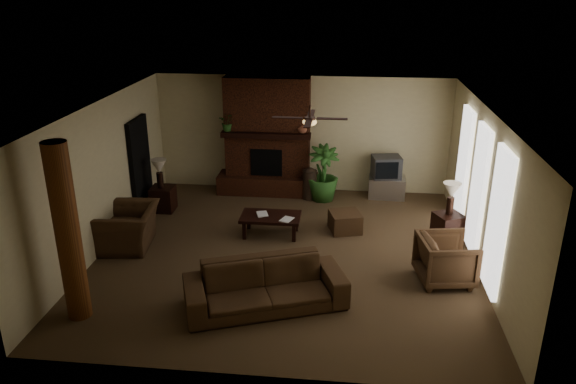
# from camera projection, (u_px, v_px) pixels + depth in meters

# --- Properties ---
(room_shell) EXTENTS (7.00, 7.00, 7.00)m
(room_shell) POSITION_uv_depth(u_px,v_px,m) (286.00, 185.00, 9.98)
(room_shell) COLOR brown
(room_shell) RESTS_ON ground
(fireplace) EXTENTS (2.40, 0.70, 2.80)m
(fireplace) POSITION_uv_depth(u_px,v_px,m) (268.00, 146.00, 13.14)
(fireplace) COLOR #4F2515
(fireplace) RESTS_ON ground
(windows) EXTENTS (0.08, 3.65, 2.35)m
(windows) POSITION_uv_depth(u_px,v_px,m) (478.00, 191.00, 9.84)
(windows) COLOR white
(windows) RESTS_ON ground
(log_column) EXTENTS (0.36, 0.36, 2.80)m
(log_column) POSITION_uv_depth(u_px,v_px,m) (68.00, 234.00, 8.05)
(log_column) COLOR brown
(log_column) RESTS_ON ground
(doorway) EXTENTS (0.10, 1.00, 2.10)m
(doorway) POSITION_uv_depth(u_px,v_px,m) (140.00, 165.00, 12.12)
(doorway) COLOR black
(doorway) RESTS_ON ground
(ceiling_fan) EXTENTS (1.35, 1.35, 0.37)m
(ceiling_fan) POSITION_uv_depth(u_px,v_px,m) (310.00, 120.00, 9.81)
(ceiling_fan) COLOR black
(ceiling_fan) RESTS_ON ceiling
(sofa) EXTENTS (2.62, 1.56, 0.98)m
(sofa) POSITION_uv_depth(u_px,v_px,m) (265.00, 279.00, 8.62)
(sofa) COLOR #48321F
(sofa) RESTS_ON ground
(armchair_left) EXTENTS (0.91, 1.28, 1.05)m
(armchair_left) POSITION_uv_depth(u_px,v_px,m) (128.00, 221.00, 10.61)
(armchair_left) COLOR #48321F
(armchair_left) RESTS_ON ground
(armchair_right) EXTENTS (0.97, 1.01, 0.92)m
(armchair_right) POSITION_uv_depth(u_px,v_px,m) (446.00, 257.00, 9.35)
(armchair_right) COLOR #48321F
(armchair_right) RESTS_ON ground
(coffee_table) EXTENTS (1.20, 0.70, 0.43)m
(coffee_table) POSITION_uv_depth(u_px,v_px,m) (271.00, 218.00, 11.11)
(coffee_table) COLOR black
(coffee_table) RESTS_ON ground
(ottoman) EXTENTS (0.74, 0.74, 0.40)m
(ottoman) POSITION_uv_depth(u_px,v_px,m) (345.00, 222.00, 11.36)
(ottoman) COLOR #48321F
(ottoman) RESTS_ON ground
(tv_stand) EXTENTS (0.87, 0.53, 0.50)m
(tv_stand) POSITION_uv_depth(u_px,v_px,m) (387.00, 187.00, 13.11)
(tv_stand) COLOR #B2B2B4
(tv_stand) RESTS_ON ground
(tv) EXTENTS (0.72, 0.62, 0.52)m
(tv) POSITION_uv_depth(u_px,v_px,m) (386.00, 167.00, 12.91)
(tv) COLOR #38383B
(tv) RESTS_ON tv_stand
(floor_vase) EXTENTS (0.34, 0.34, 0.77)m
(floor_vase) POSITION_uv_depth(u_px,v_px,m) (310.00, 181.00, 12.97)
(floor_vase) COLOR #34251C
(floor_vase) RESTS_ON ground
(floor_plant) EXTENTS (1.15, 1.48, 0.73)m
(floor_plant) POSITION_uv_depth(u_px,v_px,m) (323.00, 185.00, 12.92)
(floor_plant) COLOR #2E5D25
(floor_plant) RESTS_ON ground
(side_table_left) EXTENTS (0.50, 0.50, 0.55)m
(side_table_left) POSITION_uv_depth(u_px,v_px,m) (163.00, 199.00, 12.36)
(side_table_left) COLOR black
(side_table_left) RESTS_ON ground
(lamp_left) EXTENTS (0.46, 0.46, 0.65)m
(lamp_left) POSITION_uv_depth(u_px,v_px,m) (159.00, 168.00, 12.09)
(lamp_left) COLOR black
(lamp_left) RESTS_ON side_table_left
(side_table_right) EXTENTS (0.66, 0.66, 0.55)m
(side_table_right) POSITION_uv_depth(u_px,v_px,m) (448.00, 227.00, 10.94)
(side_table_right) COLOR black
(side_table_right) RESTS_ON ground
(lamp_right) EXTENTS (0.46, 0.46, 0.65)m
(lamp_right) POSITION_uv_depth(u_px,v_px,m) (452.00, 193.00, 10.70)
(lamp_right) COLOR black
(lamp_right) RESTS_ON side_table_right
(mantel_plant) EXTENTS (0.46, 0.49, 0.33)m
(mantel_plant) POSITION_uv_depth(u_px,v_px,m) (228.00, 124.00, 12.84)
(mantel_plant) COLOR #2E5D25
(mantel_plant) RESTS_ON fireplace
(mantel_vase) EXTENTS (0.28, 0.29, 0.22)m
(mantel_vase) POSITION_uv_depth(u_px,v_px,m) (303.00, 128.00, 12.68)
(mantel_vase) COLOR brown
(mantel_vase) RESTS_ON fireplace
(book_a) EXTENTS (0.21, 0.09, 0.29)m
(book_a) POSITION_uv_depth(u_px,v_px,m) (257.00, 209.00, 11.05)
(book_a) COLOR #999999
(book_a) RESTS_ON coffee_table
(book_b) EXTENTS (0.21, 0.10, 0.29)m
(book_b) POSITION_uv_depth(u_px,v_px,m) (282.00, 212.00, 10.87)
(book_b) COLOR #999999
(book_b) RESTS_ON coffee_table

